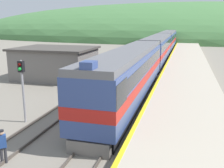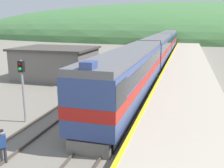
{
  "view_description": "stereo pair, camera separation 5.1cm",
  "coord_description": "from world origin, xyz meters",
  "px_view_note": "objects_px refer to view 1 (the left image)",
  "views": [
    {
      "loc": [
        4.36,
        1.74,
        6.5
      ],
      "look_at": [
        -0.16,
        17.75,
        2.55
      ],
      "focal_mm": 42.0,
      "sensor_mm": 36.0,
      "label": 1
    },
    {
      "loc": [
        4.41,
        1.75,
        6.5
      ],
      "look_at": [
        -0.16,
        17.75,
        2.55
      ],
      "focal_mm": 42.0,
      "sensor_mm": 36.0,
      "label": 2
    }
  ],
  "objects_px": {
    "carriage_third": "(168,40)",
    "track_worker": "(2,145)",
    "express_train_lead_car": "(130,73)",
    "signal_post_siding": "(22,79)",
    "carriage_second": "(158,48)",
    "carriage_fourth": "(173,35)"
  },
  "relations": [
    {
      "from": "carriage_third",
      "to": "track_worker",
      "type": "distance_m",
      "value": 55.26
    },
    {
      "from": "express_train_lead_car",
      "to": "signal_post_siding",
      "type": "bearing_deg",
      "value": -130.51
    },
    {
      "from": "express_train_lead_car",
      "to": "carriage_second",
      "type": "bearing_deg",
      "value": 90.0
    },
    {
      "from": "carriage_third",
      "to": "carriage_fourth",
      "type": "distance_m",
      "value": 21.92
    },
    {
      "from": "carriage_second",
      "to": "signal_post_siding",
      "type": "relative_size",
      "value": 5.07
    },
    {
      "from": "express_train_lead_car",
      "to": "carriage_third",
      "type": "xyz_separation_m",
      "value": [
        0.0,
        43.68,
        -0.01
      ]
    },
    {
      "from": "carriage_fourth",
      "to": "signal_post_siding",
      "type": "xyz_separation_m",
      "value": [
        -5.66,
        -72.22,
        0.6
      ]
    },
    {
      "from": "express_train_lead_car",
      "to": "carriage_second",
      "type": "distance_m",
      "value": 21.76
    },
    {
      "from": "track_worker",
      "to": "express_train_lead_car",
      "type": "bearing_deg",
      "value": 72.61
    },
    {
      "from": "carriage_third",
      "to": "track_worker",
      "type": "relative_size",
      "value": 12.59
    },
    {
      "from": "carriage_second",
      "to": "signal_post_siding",
      "type": "distance_m",
      "value": 28.94
    },
    {
      "from": "express_train_lead_car",
      "to": "carriage_fourth",
      "type": "xyz_separation_m",
      "value": [
        0.0,
        65.6,
        -0.01
      ]
    },
    {
      "from": "carriage_third",
      "to": "carriage_fourth",
      "type": "height_order",
      "value": "same"
    },
    {
      "from": "signal_post_siding",
      "to": "express_train_lead_car",
      "type": "bearing_deg",
      "value": 49.49
    },
    {
      "from": "carriage_fourth",
      "to": "signal_post_siding",
      "type": "height_order",
      "value": "carriage_fourth"
    },
    {
      "from": "carriage_second",
      "to": "carriage_fourth",
      "type": "relative_size",
      "value": 1.0
    },
    {
      "from": "carriage_fourth",
      "to": "signal_post_siding",
      "type": "distance_m",
      "value": 72.44
    },
    {
      "from": "carriage_third",
      "to": "express_train_lead_car",
      "type": "bearing_deg",
      "value": -90.0
    },
    {
      "from": "express_train_lead_car",
      "to": "carriage_second",
      "type": "relative_size",
      "value": 0.96
    },
    {
      "from": "carriage_second",
      "to": "express_train_lead_car",
      "type": "bearing_deg",
      "value": -90.0
    },
    {
      "from": "signal_post_siding",
      "to": "track_worker",
      "type": "height_order",
      "value": "signal_post_siding"
    },
    {
      "from": "carriage_fourth",
      "to": "signal_post_siding",
      "type": "bearing_deg",
      "value": -94.48
    }
  ]
}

